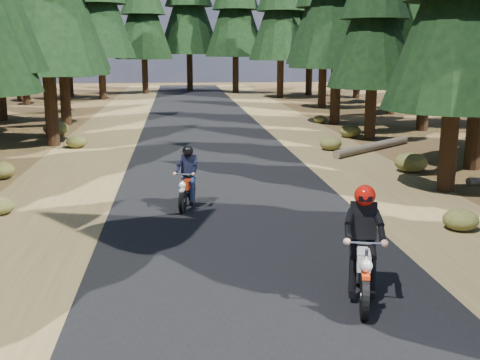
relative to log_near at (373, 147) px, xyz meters
name	(u,v)px	position (x,y,z in m)	size (l,w,h in m)	color
ground	(248,251)	(-6.21, -11.27, -0.16)	(120.00, 120.00, 0.00)	#442D18
road	(227,192)	(-6.21, -6.27, -0.15)	(6.00, 100.00, 0.01)	black
shoulder_l	(56,196)	(-10.81, -6.27, -0.16)	(3.20, 100.00, 0.01)	brown
shoulder_r	(388,188)	(-1.61, -6.27, -0.16)	(3.20, 100.00, 0.01)	brown
log_near	(373,147)	(0.00, 0.00, 0.00)	(0.32, 0.32, 5.02)	#4C4233
understory_shrubs	(229,165)	(-5.94, -3.77, 0.12)	(14.17, 30.95, 0.68)	#474C1E
rider_lead	(363,264)	(-4.73, -13.79, 0.45)	(1.09, 2.12, 1.81)	silver
rider_follow	(187,187)	(-7.32, -7.81, 0.36)	(0.88, 1.79, 1.53)	#A5290B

